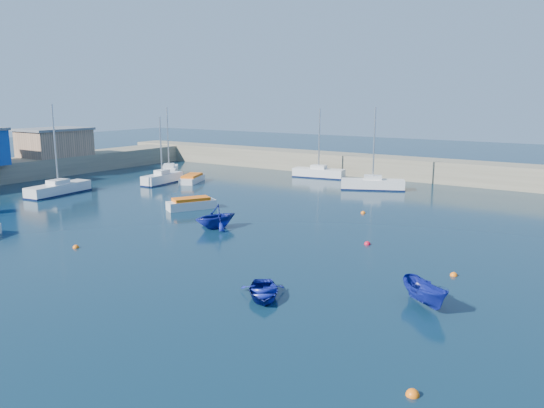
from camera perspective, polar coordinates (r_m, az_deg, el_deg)
The scene contains 19 objects.
ground at distance 30.08m, azimuth -14.39°, elevation -8.66°, with size 220.00×220.00×0.00m, color #0C2535.
back_wall at distance 68.60m, azimuth 15.43°, elevation 3.63°, with size 96.00×4.50×2.60m, color #7A735D.
left_quay at distance 73.70m, azimuth -26.01°, elevation 3.32°, with size 6.00×62.00×2.40m, color #7A735D.
brick_shed_a at distance 76.58m, azimuth -22.33°, elevation 6.07°, with size 6.00×8.00×3.40m, color #9D785B.
sailboat_2 at distance 60.45m, azimuth -21.98°, elevation 1.55°, with size 2.91×7.42×9.44m.
sailboat_3 at distance 64.45m, azimuth -11.73°, elevation 2.74°, with size 2.25×5.99×7.89m.
sailboat_4 at distance 70.80m, azimuth -11.00°, elevation 3.50°, with size 5.79×6.37×8.85m.
sailboat_5 at distance 68.16m, azimuth 5.04°, elevation 3.39°, with size 6.81×2.85×8.74m.
sailboat_6 at distance 60.12m, azimuth 10.77°, elevation 2.14°, with size 7.09×4.61×9.08m.
motorboat_1 at distance 49.32m, azimuth -8.67°, elevation 0.04°, with size 3.48×4.60×1.08m.
motorboat_2 at distance 64.78m, azimuth -8.59°, elevation 2.72°, with size 3.39×5.04×0.98m.
dinghy_center at distance 27.60m, azimuth -0.97°, elevation -9.39°, with size 2.34×3.27×0.68m, color navy.
dinghy_left at distance 41.80m, azimuth -6.08°, elevation -1.34°, with size 3.09×3.59×1.89m, color navy.
dinghy_right at distance 27.54m, azimuth 16.14°, elevation -9.24°, with size 1.24×3.31×1.28m, color navy.
buoy_0 at distance 38.83m, azimuth -20.34°, elevation -4.44°, with size 0.43×0.43×0.43m, color orange.
buoy_1 at distance 37.84m, azimuth 10.22°, elevation -4.30°, with size 0.46×0.46×0.46m, color red.
buoy_2 at distance 32.66m, azimuth 18.96°, elevation -7.31°, with size 0.43×0.43×0.43m, color orange.
buoy_3 at distance 47.77m, azimuth 9.78°, elevation -0.99°, with size 0.42×0.42×0.42m, color orange.
buoy_5 at distance 20.12m, azimuth 14.88°, elevation -19.28°, with size 0.49×0.49×0.49m, color orange.
Camera 1 is at (21.35, -18.59, 10.16)m, focal length 35.00 mm.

